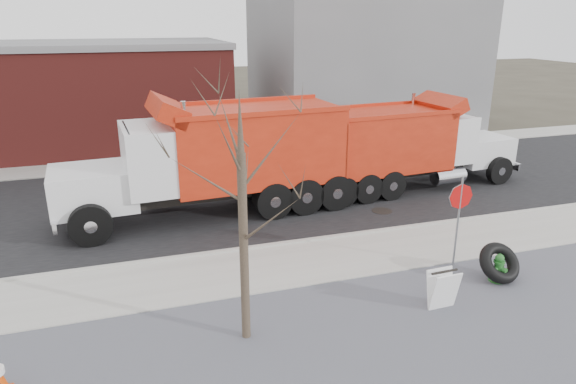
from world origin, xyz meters
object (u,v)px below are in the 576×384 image
object	(u,v)px
fire_hydrant	(498,269)
dump_truck_red_b	(217,155)
stop_sign	(460,206)
dump_truck_red_a	(407,143)
sandwich_board	(443,289)
truck_tire	(499,263)

from	to	relation	value
fire_hydrant	dump_truck_red_b	bearing A→B (deg)	106.83
stop_sign	dump_truck_red_a	xyz separation A→B (m)	(2.21, 6.46, 0.05)
fire_hydrant	dump_truck_red_a	bearing A→B (deg)	54.58
fire_hydrant	stop_sign	bearing A→B (deg)	93.40
sandwich_board	fire_hydrant	bearing A→B (deg)	15.61
dump_truck_red_b	stop_sign	bearing A→B (deg)	127.84
stop_sign	dump_truck_red_b	world-z (taller)	dump_truck_red_b
fire_hydrant	dump_truck_red_b	size ratio (longest dim) A/B	0.08
dump_truck_red_b	dump_truck_red_a	bearing A→B (deg)	-179.71
sandwich_board	dump_truck_red_b	bearing A→B (deg)	113.69
stop_sign	sandwich_board	world-z (taller)	stop_sign
dump_truck_red_a	truck_tire	bearing A→B (deg)	-106.46
fire_hydrant	truck_tire	world-z (taller)	truck_tire
stop_sign	fire_hydrant	bearing A→B (deg)	-41.92
truck_tire	dump_truck_red_a	distance (m)	7.76
stop_sign	dump_truck_red_a	distance (m)	6.83
truck_tire	stop_sign	world-z (taller)	stop_sign
sandwich_board	dump_truck_red_b	distance (m)	8.66
fire_hydrant	sandwich_board	xyz separation A→B (m)	(-2.10, -0.68, 0.15)
fire_hydrant	truck_tire	size ratio (longest dim) A/B	0.68
dump_truck_red_a	dump_truck_red_b	world-z (taller)	dump_truck_red_b
truck_tire	sandwich_board	size ratio (longest dim) A/B	1.21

